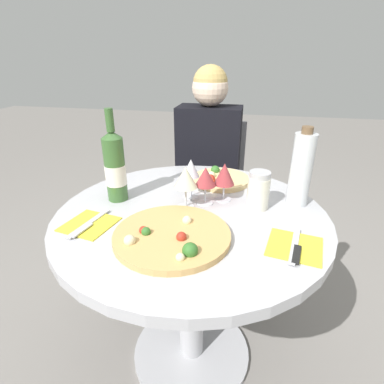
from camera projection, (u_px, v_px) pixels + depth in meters
name	position (u px, v px, depth m)	size (l,w,h in m)	color
ground_plane	(191.00, 352.00, 1.37)	(12.00, 12.00, 0.00)	gray
dining_table	(191.00, 251.00, 1.13)	(0.95, 0.95, 0.73)	#B2B2B7
chair_behind_diner	(209.00, 195.00, 1.88)	(0.40, 0.40, 0.87)	slate
seated_diner	(206.00, 187.00, 1.71)	(0.35, 0.42, 1.19)	black
pizza_large	(172.00, 236.00, 0.89)	(0.35, 0.35, 0.05)	tan
pizza_small_far	(219.00, 179.00, 1.29)	(0.25, 0.25, 0.05)	#E5C17F
wine_bottle	(115.00, 167.00, 1.09)	(0.08, 0.08, 0.34)	#38602D
tall_carafe	(301.00, 169.00, 1.06)	(0.08, 0.08, 0.29)	silver
sugar_shaker	(258.00, 190.00, 1.05)	(0.08, 0.08, 0.14)	silver
wine_glass_front_left	(186.00, 178.00, 1.04)	(0.08, 0.08, 0.15)	silver
wine_glass_center	(206.00, 177.00, 1.07)	(0.08, 0.08, 0.14)	silver
wine_glass_back_left	(191.00, 169.00, 1.12)	(0.06, 0.06, 0.15)	silver
wine_glass_back_right	(224.00, 175.00, 1.10)	(0.08, 0.08, 0.15)	silver
place_setting_left	(89.00, 224.00, 0.97)	(0.18, 0.19, 0.01)	yellow
place_setting_right	(295.00, 247.00, 0.86)	(0.17, 0.19, 0.01)	yellow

